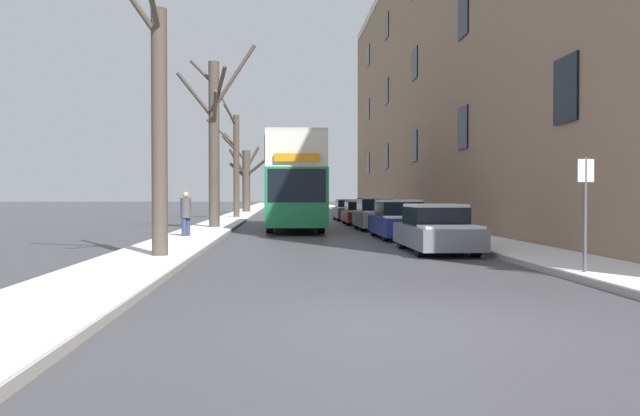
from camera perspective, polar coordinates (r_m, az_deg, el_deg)
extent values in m
plane|color=#424247|center=(8.10, 8.52, -10.46)|extent=(320.00, 320.00, 0.00)
cube|color=gray|center=(60.87, -6.66, -0.33)|extent=(2.21, 130.00, 0.13)
cube|color=white|center=(60.87, -6.66, -0.25)|extent=(2.19, 130.00, 0.03)
cube|color=gray|center=(61.14, 2.67, -0.32)|extent=(2.21, 130.00, 0.13)
cube|color=white|center=(61.14, 2.67, -0.24)|extent=(2.19, 130.00, 0.03)
cube|color=#8C7056|center=(38.42, 15.43, 12.00)|extent=(9.00, 54.55, 17.77)
cube|color=black|center=(18.43, 21.56, 10.04)|extent=(0.08, 1.40, 1.80)
cube|color=black|center=(27.36, 12.93, 7.15)|extent=(0.08, 1.40, 1.80)
cube|color=black|center=(36.63, 8.64, 5.64)|extent=(0.08, 1.40, 1.80)
cube|color=black|center=(46.03, 6.11, 4.72)|extent=(0.08, 1.40, 1.80)
cube|color=black|center=(55.51, 4.44, 4.12)|extent=(0.08, 1.40, 1.80)
cube|color=black|center=(28.25, 12.97, 16.76)|extent=(0.08, 1.40, 1.80)
cube|color=black|center=(37.30, 8.66, 12.92)|extent=(0.08, 1.40, 1.80)
cube|color=black|center=(46.57, 6.12, 10.55)|extent=(0.08, 1.40, 1.80)
cube|color=black|center=(55.95, 4.45, 8.97)|extent=(0.08, 1.40, 1.80)
cube|color=black|center=(47.57, 6.13, 16.19)|extent=(0.08, 1.40, 1.80)
cube|color=black|center=(56.79, 4.46, 13.71)|extent=(0.08, 1.40, 1.80)
cylinder|color=#4C4238|center=(15.83, -14.47, 6.41)|extent=(0.39, 0.39, 6.18)
cylinder|color=#4C4238|center=(17.30, -15.64, 16.38)|extent=(1.14, 1.82, 1.45)
cylinder|color=#4C4238|center=(29.62, -9.66, 5.59)|extent=(0.50, 0.50, 7.86)
cylinder|color=#4C4238|center=(28.98, -9.18, 10.71)|extent=(0.90, 2.02, 1.80)
cylinder|color=#4C4238|center=(29.17, -9.59, 8.91)|extent=(0.42, 1.41, 1.58)
cylinder|color=#4C4238|center=(29.82, -7.85, 11.80)|extent=(2.07, 0.47, 2.96)
cylinder|color=#4C4238|center=(31.08, -10.71, 12.10)|extent=(1.48, 2.00, 1.58)
cylinder|color=#4C4238|center=(29.64, -11.28, 10.00)|extent=(1.76, 0.89, 2.12)
cylinder|color=#4C4238|center=(43.10, -7.65, 3.71)|extent=(0.41, 0.41, 7.12)
cylinder|color=#4C4238|center=(42.82, -8.21, 8.43)|extent=(0.89, 1.37, 1.41)
cylinder|color=#4C4238|center=(43.05, -8.98, 6.80)|extent=(2.06, 0.76, 1.84)
cylinder|color=#4C4238|center=(43.41, -8.57, 9.20)|extent=(1.48, 0.42, 2.71)
cylinder|color=#4C4238|center=(44.09, -8.01, 7.98)|extent=(0.79, 1.53, 1.41)
cylinder|color=#4C4238|center=(42.72, -8.29, 5.86)|extent=(1.02, 1.19, 1.04)
cylinder|color=#4C4238|center=(57.19, -6.75, 2.38)|extent=(0.72, 0.72, 5.72)
cylinder|color=#4C4238|center=(57.19, -6.20, 4.56)|extent=(1.35, 0.39, 2.10)
cylinder|color=#4C4238|center=(57.22, -7.74, 5.50)|extent=(2.18, 0.64, 2.75)
cylinder|color=#4C4238|center=(56.29, -5.63, 3.89)|extent=(2.57, 2.07, 1.99)
cylinder|color=#4C4238|center=(56.58, -7.49, 4.04)|extent=(1.69, 1.73, 2.62)
cylinder|color=#4C4238|center=(57.06, -7.49, 3.37)|extent=(1.66, 0.69, 1.54)
cube|color=#1E7A47|center=(30.29, -2.41, 1.01)|extent=(2.55, 11.46, 2.43)
cube|color=silver|center=(30.35, -2.41, 4.66)|extent=(2.50, 11.23, 1.43)
cube|color=beige|center=(30.40, -2.41, 6.11)|extent=(2.50, 11.23, 0.12)
cube|color=black|center=(30.29, -2.41, 1.89)|extent=(2.58, 10.09, 1.26)
cube|color=black|center=(30.35, -2.41, 4.79)|extent=(2.58, 10.09, 1.09)
cube|color=black|center=(24.58, -2.14, 2.06)|extent=(2.30, 0.06, 1.33)
cube|color=orange|center=(24.62, -2.14, 4.64)|extent=(1.79, 0.05, 0.32)
cylinder|color=black|center=(26.88, -4.62, -1.30)|extent=(0.30, 0.97, 0.97)
cylinder|color=black|center=(26.92, 0.09, -1.29)|extent=(0.30, 0.97, 0.97)
cylinder|color=black|center=(33.52, -4.41, -0.81)|extent=(0.30, 0.97, 0.97)
cylinder|color=black|center=(33.56, -0.63, -0.80)|extent=(0.30, 0.97, 0.97)
cube|color=slate|center=(18.22, 10.58, -2.52)|extent=(1.74, 4.26, 0.60)
cube|color=black|center=(18.36, 10.45, -0.73)|extent=(1.49, 2.13, 0.53)
cube|color=white|center=(18.35, 10.46, 0.22)|extent=(1.46, 2.02, 0.09)
cube|color=white|center=(16.74, 11.85, -1.71)|extent=(1.56, 1.11, 0.07)
cylinder|color=black|center=(16.82, 9.13, -3.32)|extent=(0.20, 0.65, 0.65)
cylinder|color=black|center=(17.21, 14.07, -3.24)|extent=(0.20, 0.65, 0.65)
cylinder|color=black|center=(19.31, 7.46, -2.74)|extent=(0.20, 0.65, 0.65)
cylinder|color=black|center=(19.66, 11.81, -2.68)|extent=(0.20, 0.65, 0.65)
cube|color=navy|center=(23.77, 7.23, -1.57)|extent=(1.72, 4.58, 0.67)
cube|color=black|center=(23.93, 7.15, -0.09)|extent=(1.48, 2.29, 0.56)
cube|color=white|center=(23.92, 7.15, 0.66)|extent=(1.44, 2.18, 0.07)
cube|color=white|center=(22.16, 8.02, -0.83)|extent=(1.55, 1.20, 0.06)
cylinder|color=black|center=(22.30, 5.99, -2.25)|extent=(0.20, 0.62, 0.62)
cylinder|color=black|center=(22.59, 9.75, -2.21)|extent=(0.20, 0.62, 0.62)
cylinder|color=black|center=(25.01, 4.95, -1.88)|extent=(0.20, 0.62, 0.62)
cylinder|color=black|center=(25.27, 8.31, -1.85)|extent=(0.20, 0.62, 0.62)
cube|color=#9EA3AD|center=(29.65, 5.07, -0.99)|extent=(1.71, 4.19, 0.71)
cube|color=black|center=(29.80, 5.02, 0.27)|extent=(1.47, 2.09, 0.58)
cube|color=white|center=(29.80, 5.02, 0.88)|extent=(1.44, 1.99, 0.05)
cube|color=white|center=(28.17, 5.52, -0.33)|extent=(1.54, 1.09, 0.04)
cylinder|color=black|center=(28.31, 3.95, -1.53)|extent=(0.20, 0.61, 0.61)
cylinder|color=black|center=(28.55, 6.93, -1.51)|extent=(0.20, 0.61, 0.61)
cylinder|color=black|center=(30.80, 3.34, -1.31)|extent=(0.20, 0.61, 0.61)
cylinder|color=black|center=(31.02, 6.08, -1.30)|extent=(0.20, 0.61, 0.61)
cube|color=maroon|center=(35.04, 3.73, -0.78)|extent=(1.84, 3.95, 0.56)
cube|color=black|center=(35.18, 3.70, 0.12)|extent=(1.58, 1.98, 0.53)
cube|color=white|center=(35.18, 3.70, 0.64)|extent=(1.55, 1.88, 0.10)
cube|color=white|center=(33.64, 4.04, -0.31)|extent=(1.66, 1.03, 0.08)
cylinder|color=black|center=(33.77, 2.62, -1.05)|extent=(0.20, 0.66, 0.66)
cylinder|color=black|center=(33.98, 5.34, -1.04)|extent=(0.20, 0.66, 0.66)
cylinder|color=black|center=(36.13, 2.22, -0.91)|extent=(0.20, 0.66, 0.66)
cylinder|color=black|center=(36.33, 4.76, -0.90)|extent=(0.20, 0.66, 0.66)
cube|color=#474C56|center=(41.04, 2.66, -0.43)|extent=(1.86, 4.35, 0.66)
cube|color=black|center=(41.21, 2.64, 0.38)|extent=(1.60, 2.18, 0.49)
cube|color=white|center=(41.20, 2.64, 0.78)|extent=(1.56, 2.07, 0.07)
cube|color=white|center=(39.50, 2.91, 0.03)|extent=(1.68, 1.14, 0.05)
cylinder|color=black|center=(39.67, 1.69, -0.74)|extent=(0.20, 0.64, 0.64)
cylinder|color=black|center=(39.85, 4.04, -0.73)|extent=(0.20, 0.64, 0.64)
cylinder|color=black|center=(42.27, 1.36, -0.62)|extent=(0.20, 0.64, 0.64)
cylinder|color=black|center=(42.44, 3.57, -0.62)|extent=(0.20, 0.64, 0.64)
cylinder|color=navy|center=(23.21, -12.00, -1.88)|extent=(0.18, 0.18, 0.82)
cylinder|color=navy|center=(23.09, -12.32, -1.90)|extent=(0.18, 0.18, 0.82)
cylinder|color=#47474C|center=(23.12, -12.17, 0.01)|extent=(0.38, 0.38, 0.72)
sphere|color=tan|center=(23.12, -12.17, 1.18)|extent=(0.23, 0.23, 0.23)
cylinder|color=#4C4F54|center=(13.00, 23.06, -0.93)|extent=(0.07, 0.07, 2.36)
cube|color=silver|center=(12.99, 23.13, 3.17)|extent=(0.32, 0.02, 0.44)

